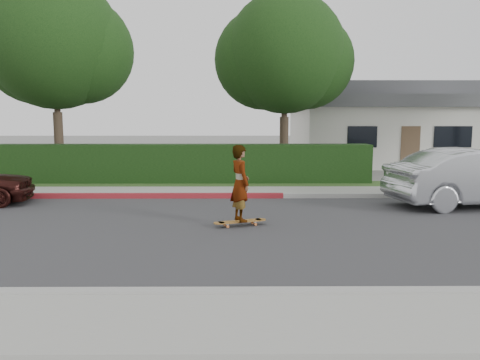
% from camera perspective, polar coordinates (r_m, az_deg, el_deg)
% --- Properties ---
extents(ground, '(120.00, 120.00, 0.00)m').
position_cam_1_polar(ground, '(10.43, 1.98, -6.00)').
color(ground, slate).
rests_on(ground, ground).
extents(road, '(60.00, 8.00, 0.01)m').
position_cam_1_polar(road, '(10.43, 1.98, -5.97)').
color(road, '#2D2D30').
rests_on(road, ground).
extents(curb_near, '(60.00, 0.20, 0.15)m').
position_cam_1_polar(curb_near, '(6.49, 3.51, -13.76)').
color(curb_near, '#9E9E99').
rests_on(curb_near, ground).
extents(sidewalk_near, '(60.00, 1.60, 0.12)m').
position_cam_1_polar(sidewalk_near, '(5.67, 4.15, -17.17)').
color(sidewalk_near, gray).
rests_on(sidewalk_near, ground).
extents(curb_far, '(60.00, 0.20, 0.15)m').
position_cam_1_polar(curb_far, '(14.44, 1.32, -1.93)').
color(curb_far, '#9E9E99').
rests_on(curb_far, ground).
extents(curb_red_section, '(12.00, 0.21, 0.15)m').
position_cam_1_polar(curb_red_section, '(15.14, -17.97, -1.85)').
color(curb_red_section, maroon).
rests_on(curb_red_section, ground).
extents(sidewalk_far, '(60.00, 1.60, 0.12)m').
position_cam_1_polar(sidewalk_far, '(15.33, 1.22, -1.44)').
color(sidewalk_far, gray).
rests_on(sidewalk_far, ground).
extents(planting_strip, '(60.00, 1.60, 0.10)m').
position_cam_1_polar(planting_strip, '(16.91, 1.07, -0.64)').
color(planting_strip, '#2D4C1E').
rests_on(planting_strip, ground).
extents(hedge, '(15.00, 1.00, 1.50)m').
position_cam_1_polar(hedge, '(17.61, -8.78, 1.88)').
color(hedge, black).
rests_on(hedge, ground).
extents(tree_left, '(5.99, 5.21, 8.00)m').
position_cam_1_polar(tree_left, '(20.32, -21.55, 14.95)').
color(tree_left, '#33261C').
rests_on(tree_left, ground).
extents(tree_center, '(5.66, 4.84, 7.44)m').
position_cam_1_polar(tree_center, '(19.58, 5.41, 14.67)').
color(tree_center, '#33261C').
rests_on(tree_center, ground).
extents(house, '(10.60, 8.60, 4.30)m').
position_cam_1_polar(house, '(27.46, 17.60, 6.39)').
color(house, beige).
rests_on(house, ground).
extents(skateboard, '(1.26, 0.67, 0.12)m').
position_cam_1_polar(skateboard, '(10.66, 0.02, -5.10)').
color(skateboard, '#B86432').
rests_on(skateboard, ground).
extents(skateboarder, '(0.63, 0.74, 1.73)m').
position_cam_1_polar(skateboarder, '(10.51, 0.02, -0.39)').
color(skateboarder, white).
rests_on(skateboarder, skateboard).
extents(car_silver, '(5.12, 2.49, 1.62)m').
position_cam_1_polar(car_silver, '(14.52, 26.94, 0.24)').
color(car_silver, '#B0B1B7').
rests_on(car_silver, ground).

